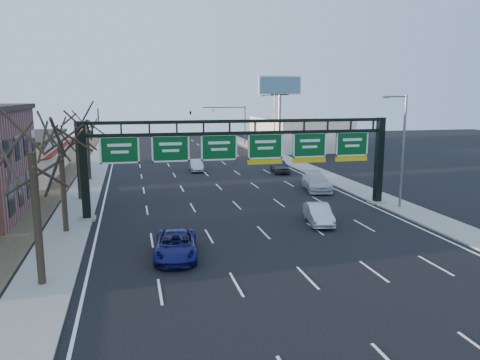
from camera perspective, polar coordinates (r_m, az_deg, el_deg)
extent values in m
plane|color=black|center=(29.54, 3.95, -7.49)|extent=(160.00, 160.00, 0.00)
cube|color=gray|center=(47.90, -18.28, -0.97)|extent=(3.00, 120.00, 0.12)
cube|color=gray|center=(52.19, 10.93, 0.28)|extent=(3.00, 120.00, 0.12)
cube|color=white|center=(48.44, -3.03, -0.39)|extent=(21.60, 120.00, 0.01)
cube|color=black|center=(35.42, -18.44, 0.99)|extent=(0.55, 0.55, 7.20)
cube|color=gray|center=(36.12, -18.13, -4.50)|extent=(1.20, 1.20, 0.20)
cube|color=black|center=(40.58, 16.58, 2.23)|extent=(0.55, 0.55, 7.20)
cube|color=gray|center=(41.20, 16.33, -2.59)|extent=(1.20, 1.20, 0.20)
cube|color=black|center=(35.89, 0.30, 7.19)|extent=(23.40, 0.25, 0.25)
cube|color=black|center=(35.95, 0.30, 5.75)|extent=(23.40, 0.25, 0.25)
cube|color=#054B19|center=(35.07, -14.46, 3.58)|extent=(2.80, 0.10, 2.00)
cube|color=#054B19|center=(35.18, -8.47, 3.82)|extent=(2.80, 0.10, 2.00)
cube|color=#054B19|center=(35.67, -2.57, 4.01)|extent=(2.80, 0.10, 2.00)
cube|color=#054B19|center=(36.52, 3.10, 4.16)|extent=(2.80, 0.10, 2.00)
cube|color=yellow|center=(36.67, 3.08, 2.26)|extent=(2.80, 0.10, 0.40)
cube|color=#054B19|center=(37.71, 8.47, 4.26)|extent=(2.80, 0.10, 2.00)
cube|color=yellow|center=(37.86, 8.42, 2.42)|extent=(2.80, 0.10, 0.40)
cube|color=#054B19|center=(39.21, 13.48, 4.31)|extent=(2.80, 0.10, 2.00)
cube|color=yellow|center=(39.35, 13.40, 2.55)|extent=(2.80, 0.10, 0.40)
cube|color=beige|center=(57.76, -26.28, 2.50)|extent=(10.00, 18.00, 4.40)
cube|color=#332B26|center=(57.53, -26.47, 4.82)|extent=(10.40, 18.40, 0.30)
cube|color=maroon|center=(56.73, -21.32, 3.56)|extent=(1.20, 18.00, 0.40)
cube|color=beige|center=(82.18, 7.05, 5.74)|extent=(12.00, 20.00, 5.00)
cylinder|color=black|center=(23.95, -23.50, -4.28)|extent=(0.36, 0.36, 6.46)
cylinder|color=black|center=(32.68, -20.77, -0.69)|extent=(0.36, 0.36, 6.08)
cylinder|color=black|center=(42.43, -19.11, 2.35)|extent=(0.36, 0.36, 6.84)
cylinder|color=black|center=(52.33, -18.03, 3.62)|extent=(0.36, 0.36, 6.46)
cylinder|color=slate|center=(39.22, 19.25, 3.32)|extent=(0.20, 0.20, 9.00)
cylinder|color=slate|center=(38.49, 18.50, 9.81)|extent=(1.80, 0.12, 0.12)
cube|color=slate|center=(38.03, 17.32, 9.80)|extent=(0.50, 0.22, 0.15)
cylinder|color=slate|center=(70.19, 4.21, 6.75)|extent=(0.20, 0.20, 9.00)
cylinder|color=slate|center=(69.79, 3.54, 10.35)|extent=(1.80, 0.12, 0.12)
cube|color=slate|center=(69.54, 2.82, 10.31)|extent=(0.50, 0.22, 0.15)
cylinder|color=slate|center=(75.69, 4.82, 6.91)|extent=(0.50, 0.50, 9.00)
cube|color=slate|center=(75.55, 4.87, 10.32)|extent=(3.00, 0.30, 0.20)
cube|color=white|center=(75.56, 4.89, 11.45)|extent=(7.00, 0.30, 3.00)
cube|color=#436A86|center=(75.37, 4.93, 11.46)|extent=(6.60, 0.05, 2.60)
cylinder|color=black|center=(84.47, 0.61, 6.63)|extent=(0.18, 0.18, 7.00)
cylinder|color=black|center=(83.49, -1.94, 8.84)|extent=(7.60, 0.14, 0.14)
imported|color=black|center=(83.15, -3.31, 8.27)|extent=(0.20, 0.20, 1.00)
imported|color=black|center=(82.55, -6.07, 8.22)|extent=(0.54, 0.54, 1.62)
imported|color=#131557|center=(26.82, -7.83, -7.87)|extent=(2.88, 5.27, 1.40)
imported|color=#B9BABF|center=(33.74, 9.53, -4.08)|extent=(2.23, 4.49, 1.42)
imported|color=silver|center=(45.33, 9.28, -0.25)|extent=(3.07, 5.72, 1.58)
imported|color=#393C3E|center=(55.19, 4.88, 1.71)|extent=(2.33, 4.64, 1.52)
imported|color=#B9B9BE|center=(56.31, -5.35, 1.80)|extent=(1.70, 4.25, 1.38)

